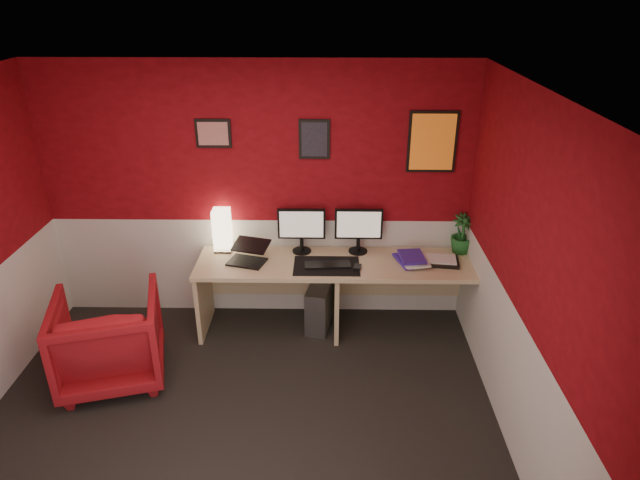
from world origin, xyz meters
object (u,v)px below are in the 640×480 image
at_px(shoji_lamp, 222,231).
at_px(potted_plant, 462,234).
at_px(laptop, 246,252).
at_px(monitor_left, 301,224).
at_px(monitor_right, 359,224).
at_px(armchair, 109,338).
at_px(desk, 336,296).
at_px(zen_tray, 439,261).
at_px(pc_tower, 320,306).

bearing_deg(shoji_lamp, potted_plant, -0.11).
bearing_deg(laptop, potted_plant, 23.29).
bearing_deg(monitor_left, potted_plant, 0.66).
xyz_separation_m(monitor_right, potted_plant, (0.98, 0.01, -0.10)).
relative_size(laptop, armchair, 0.39).
relative_size(laptop, monitor_left, 0.57).
bearing_deg(potted_plant, laptop, -172.82).
bearing_deg(monitor_left, shoji_lamp, 178.34).
distance_m(desk, monitor_right, 0.72).
relative_size(monitor_right, zen_tray, 1.66).
height_order(potted_plant, armchair, potted_plant).
relative_size(zen_tray, potted_plant, 0.92).
relative_size(monitor_left, armchair, 0.68).
distance_m(monitor_left, potted_plant, 1.52).
relative_size(monitor_right, pc_tower, 1.29).
bearing_deg(shoji_lamp, armchair, -129.80).
distance_m(monitor_right, potted_plant, 0.99).
relative_size(shoji_lamp, zen_tray, 1.14).
bearing_deg(potted_plant, desk, -169.04).
bearing_deg(monitor_left, laptop, -154.57).
xyz_separation_m(monitor_left, zen_tray, (1.28, -0.20, -0.28)).
bearing_deg(pc_tower, desk, -5.37).
relative_size(shoji_lamp, potted_plant, 1.05).
xyz_separation_m(laptop, potted_plant, (2.02, 0.25, 0.08)).
bearing_deg(zen_tray, armchair, -165.14).
height_order(desk, pc_tower, desk).
bearing_deg(desk, pc_tower, 163.86).
relative_size(shoji_lamp, pc_tower, 0.89).
bearing_deg(monitor_left, armchair, -148.65).
relative_size(desk, monitor_right, 4.48).
distance_m(zen_tray, pc_tower, 1.22).
bearing_deg(potted_plant, monitor_left, -179.34).
distance_m(desk, potted_plant, 1.33).
bearing_deg(desk, monitor_right, 46.69).
height_order(desk, laptop, laptop).
distance_m(monitor_left, armchair, 1.95).
bearing_deg(monitor_left, pc_tower, -43.67).
bearing_deg(laptop, armchair, -130.02).
bearing_deg(pc_tower, laptop, -163.12).
relative_size(pc_tower, armchair, 0.53).
bearing_deg(armchair, laptop, -161.30).
bearing_deg(laptop, desk, 17.82).
bearing_deg(laptop, zen_tray, 17.26).
bearing_deg(zen_tray, laptop, -178.85).
distance_m(desk, armchair, 2.05).
xyz_separation_m(zen_tray, pc_tower, (-1.11, 0.04, -0.52)).
bearing_deg(potted_plant, armchair, -162.49).
height_order(monitor_left, zen_tray, monitor_left).
xyz_separation_m(monitor_right, pc_tower, (-0.37, -0.17, -0.80)).
height_order(monitor_left, pc_tower, monitor_left).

